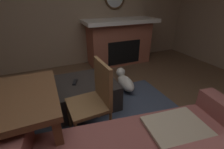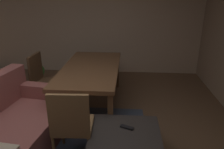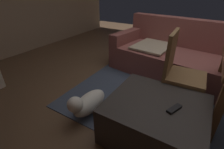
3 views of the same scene
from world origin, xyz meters
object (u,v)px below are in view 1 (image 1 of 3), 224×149
(ottoman_coffee_table, at_px, (86,93))
(tv_remote, at_px, (75,82))
(fireplace, at_px, (119,41))
(dining_chair_west, at_px, (95,96))
(small_dog, at_px, (125,81))

(ottoman_coffee_table, relative_size, tv_remote, 5.56)
(fireplace, height_order, tv_remote, fireplace)
(tv_remote, relative_size, dining_chair_west, 0.17)
(ottoman_coffee_table, xyz_separation_m, dining_chair_west, (0.04, 0.60, 0.32))
(ottoman_coffee_table, xyz_separation_m, tv_remote, (0.15, -0.02, 0.21))
(fireplace, bearing_deg, tv_remote, 44.81)
(ottoman_coffee_table, bearing_deg, tv_remote, -7.86)
(tv_remote, distance_m, small_dog, 0.93)
(ottoman_coffee_table, distance_m, tv_remote, 0.26)
(dining_chair_west, height_order, small_dog, dining_chair_west)
(tv_remote, bearing_deg, fireplace, -112.98)
(fireplace, height_order, dining_chair_west, fireplace)
(fireplace, distance_m, small_dog, 1.43)
(fireplace, height_order, ottoman_coffee_table, fireplace)
(tv_remote, distance_m, dining_chair_west, 0.64)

